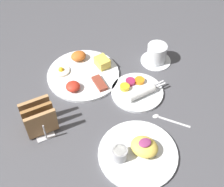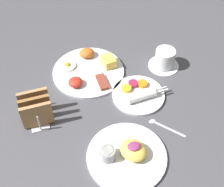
{
  "view_description": "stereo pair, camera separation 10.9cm",
  "coord_description": "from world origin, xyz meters",
  "px_view_note": "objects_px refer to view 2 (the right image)",
  "views": [
    {
      "loc": [
        -0.29,
        -0.63,
        0.85
      ],
      "look_at": [
        0.03,
        0.02,
        0.03
      ],
      "focal_mm": 50.0,
      "sensor_mm": 36.0,
      "label": 1
    },
    {
      "loc": [
        -0.19,
        -0.67,
        0.85
      ],
      "look_at": [
        0.03,
        0.02,
        0.03
      ],
      "focal_mm": 50.0,
      "sensor_mm": 36.0,
      "label": 2
    }
  ],
  "objects_px": {
    "plate_foreground": "(126,154)",
    "plate_breakfast": "(89,70)",
    "toast_rack": "(36,109)",
    "coffee_cup": "(165,59)",
    "plate_condiments": "(139,94)"
  },
  "relations": [
    {
      "from": "plate_foreground",
      "to": "plate_breakfast",
      "type": "bearing_deg",
      "value": 91.86
    },
    {
      "from": "plate_breakfast",
      "to": "coffee_cup",
      "type": "xyz_separation_m",
      "value": [
        0.29,
        -0.06,
        0.03
      ]
    },
    {
      "from": "plate_foreground",
      "to": "toast_rack",
      "type": "xyz_separation_m",
      "value": [
        -0.23,
        0.23,
        0.03
      ]
    },
    {
      "from": "plate_condiments",
      "to": "toast_rack",
      "type": "height_order",
      "value": "toast_rack"
    },
    {
      "from": "plate_foreground",
      "to": "coffee_cup",
      "type": "bearing_deg",
      "value": 50.72
    },
    {
      "from": "plate_condiments",
      "to": "coffee_cup",
      "type": "bearing_deg",
      "value": 37.86
    },
    {
      "from": "plate_condiments",
      "to": "coffee_cup",
      "type": "distance_m",
      "value": 0.19
    },
    {
      "from": "toast_rack",
      "to": "coffee_cup",
      "type": "height_order",
      "value": "toast_rack"
    },
    {
      "from": "plate_condiments",
      "to": "plate_foreground",
      "type": "distance_m",
      "value": 0.25
    },
    {
      "from": "plate_condiments",
      "to": "toast_rack",
      "type": "bearing_deg",
      "value": 178.06
    },
    {
      "from": "toast_rack",
      "to": "plate_foreground",
      "type": "bearing_deg",
      "value": -45.0
    },
    {
      "from": "plate_foreground",
      "to": "toast_rack",
      "type": "bearing_deg",
      "value": 135.0
    },
    {
      "from": "plate_foreground",
      "to": "toast_rack",
      "type": "height_order",
      "value": "toast_rack"
    },
    {
      "from": "plate_foreground",
      "to": "coffee_cup",
      "type": "height_order",
      "value": "coffee_cup"
    },
    {
      "from": "plate_foreground",
      "to": "toast_rack",
      "type": "relative_size",
      "value": 2.13
    }
  ]
}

